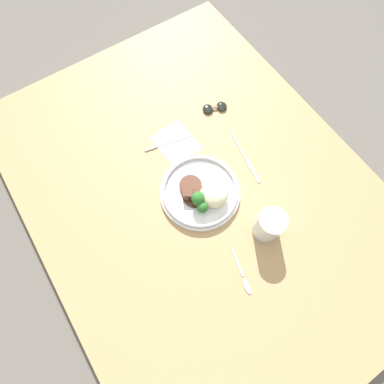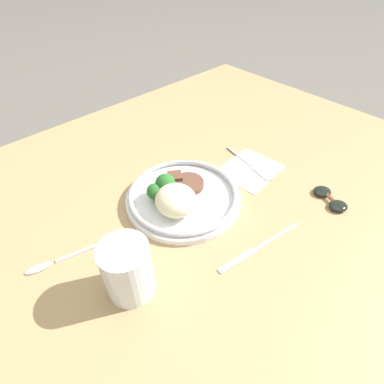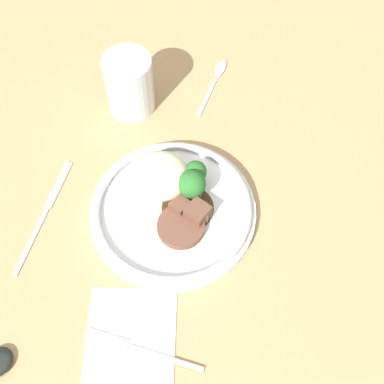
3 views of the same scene
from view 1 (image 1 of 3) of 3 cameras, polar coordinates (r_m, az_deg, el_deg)
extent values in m
plane|color=#5B5651|center=(1.01, 1.22, -0.08)|extent=(8.00, 8.00, 0.00)
cube|color=tan|center=(0.99, 1.24, 0.33)|extent=(1.40, 1.04, 0.04)
cube|color=white|center=(1.05, -3.11, 9.30)|extent=(0.16, 0.14, 0.00)
cylinder|color=white|center=(0.96, 1.54, -0.03)|extent=(0.26, 0.26, 0.02)
torus|color=#B2B2B7|center=(0.95, 1.56, 0.26)|extent=(0.25, 0.25, 0.01)
ellipsoid|color=beige|center=(0.92, 4.23, -0.44)|extent=(0.09, 0.09, 0.06)
cylinder|color=brown|center=(0.95, -0.29, 1.20)|extent=(0.07, 0.07, 0.01)
cylinder|color=#472D19|center=(0.95, 0.58, -0.75)|extent=(0.08, 0.08, 0.00)
cube|color=brown|center=(0.94, 1.03, 0.03)|extent=(0.03, 0.03, 0.02)
cube|color=brown|center=(0.94, -0.80, -0.26)|extent=(0.04, 0.04, 0.03)
cube|color=brown|center=(0.94, -0.77, -0.46)|extent=(0.03, 0.03, 0.03)
cube|color=brown|center=(0.93, 1.80, -1.57)|extent=(0.03, 0.03, 0.02)
cylinder|color=#568442|center=(0.93, 1.21, -1.81)|extent=(0.02, 0.02, 0.02)
sphere|color=#286628|center=(0.91, 1.24, -1.25)|extent=(0.04, 0.04, 0.04)
cylinder|color=#568442|center=(0.93, 1.19, -1.90)|extent=(0.01, 0.01, 0.01)
sphere|color=#286628|center=(0.91, 1.21, -1.43)|extent=(0.04, 0.04, 0.04)
cylinder|color=#568442|center=(0.93, 2.19, -2.00)|extent=(0.01, 0.01, 0.01)
sphere|color=#286628|center=(0.92, 2.23, -1.61)|extent=(0.03, 0.03, 0.03)
cylinder|color=#568442|center=(0.93, 1.98, -3.29)|extent=(0.01, 0.01, 0.02)
sphere|color=#286628|center=(0.91, 2.02, -2.88)|extent=(0.04, 0.04, 0.04)
cylinder|color=orange|center=(0.92, 14.26, -6.34)|extent=(0.07, 0.07, 0.08)
cylinder|color=silver|center=(0.91, 14.47, -6.09)|extent=(0.08, 0.08, 0.11)
cube|color=#ADADB2|center=(1.05, -6.26, 8.80)|extent=(0.03, 0.10, 0.00)
cube|color=#ADADB2|center=(1.06, -1.79, 10.41)|extent=(0.03, 0.06, 0.00)
cube|color=#ADADB2|center=(1.05, 8.98, 8.54)|extent=(0.12, 0.03, 0.00)
cube|color=#ADADB2|center=(1.02, 11.58, 3.89)|extent=(0.09, 0.03, 0.00)
cube|color=#ADADB2|center=(0.92, 8.56, -12.92)|extent=(0.09, 0.03, 0.00)
ellipsoid|color=#ADADB2|center=(0.92, 10.42, -17.26)|extent=(0.05, 0.03, 0.01)
ellipsoid|color=black|center=(1.12, 3.04, 15.51)|extent=(0.05, 0.05, 0.01)
ellipsoid|color=black|center=(1.13, 5.69, 15.93)|extent=(0.05, 0.05, 0.01)
cube|color=brown|center=(1.12, 4.38, 15.78)|extent=(0.01, 0.02, 0.00)
camera|label=2|loc=(0.72, 45.55, 8.64)|focal=28.00mm
camera|label=3|loc=(0.70, -33.17, 49.27)|focal=50.00mm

